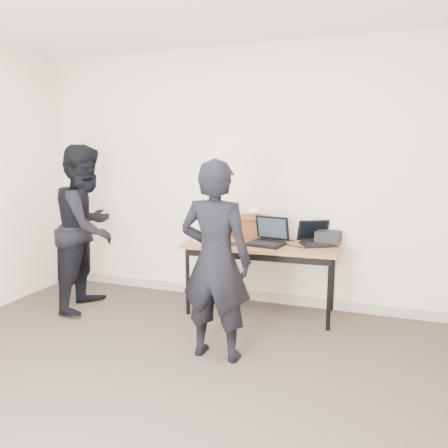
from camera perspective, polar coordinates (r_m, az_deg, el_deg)
The scene contains 13 objects.
room at distance 2.66m, azimuth -13.65°, elevation 3.03°, with size 4.60×4.60×2.80m.
desk at distance 4.37m, azimuth 4.87°, elevation -3.31°, with size 1.53×0.71×0.72m.
laptop_beige at distance 4.46m, azimuth -1.52°, elevation -1.64°, with size 0.37×0.36×0.22m.
laptop_center at distance 4.32m, azimuth 5.77°, elevation -1.85°, with size 0.40×0.39×0.27m.
laptop_right at distance 4.39m, azimuth 11.94°, elevation -1.93°, with size 0.42×0.41×0.23m.
leather_satchel at distance 4.59m, azimuth 3.45°, elevation -0.27°, with size 0.36×0.18×0.25m.
tissue at distance 4.56m, azimuth 3.84°, elevation 1.65°, with size 0.13×0.10×0.08m, color white.
equipment_box at distance 4.42m, azimuth 13.45°, elevation -1.75°, with size 0.23×0.19×0.13m, color black.
power_brick at distance 4.25m, azimuth 1.44°, elevation -2.60°, with size 0.09×0.05×0.03m, color black.
cables at distance 4.35m, azimuth 5.47°, elevation -2.54°, with size 1.16×0.43×0.01m.
person_typist at distance 3.40m, azimuth -1.11°, elevation -4.82°, with size 0.58×0.38×1.58m, color black.
person_observer at distance 4.71m, azimuth -17.43°, elevation -0.47°, with size 0.82×0.64×1.69m, color black.
baseboard at distance 4.95m, azimuth 1.35°, elevation -9.07°, with size 4.50×0.03×0.10m, color #A79E8A.
Camera 1 is at (1.44, -2.22, 1.65)m, focal length 35.00 mm.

